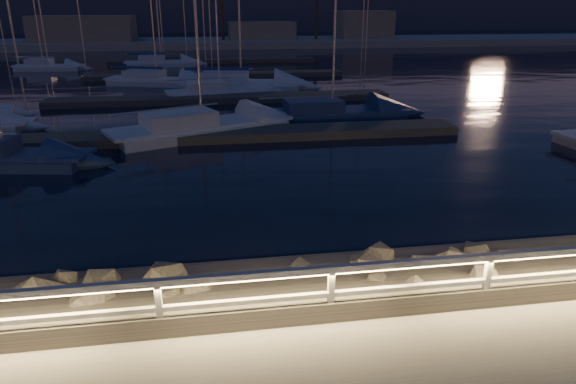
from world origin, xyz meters
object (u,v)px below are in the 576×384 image
Objects in this scene: sailboat_a at (0,156)px; sailboat_n at (159,62)px; sailboat_k at (155,80)px; guard_rail at (272,285)px; sailboat_f at (217,91)px; sailboat_c at (197,126)px; sailboat_g at (238,83)px; sailboat_i at (47,66)px; sailboat_h at (328,112)px.

sailboat_a is 34.51m from sailboat_n.
sailboat_a is 21.57m from sailboat_k.
guard_rail is 15.90m from sailboat_a.
sailboat_f is (-0.20, 27.75, -0.96)m from guard_rail.
guard_rail is at bearing -44.11° from sailboat_a.
guard_rail is at bearing -108.73° from sailboat_c.
sailboat_a is 0.72× the size of sailboat_g.
guard_rail is at bearing -62.24° from sailboat_k.
sailboat_a is 0.75× the size of sailboat_c.
sailboat_n is at bearing 73.90° from sailboat_c.
sailboat_i is at bearing -173.72° from sailboat_n.
sailboat_c reaches higher than sailboat_a.
sailboat_c is at bearing -59.17° from sailboat_k.
sailboat_n is (-0.61, 13.16, -0.01)m from sailboat_k.
sailboat_c is (-1.45, 16.89, -0.92)m from guard_rail.
sailboat_a is at bearing -81.41° from sailboat_k.
sailboat_g is 12.28m from sailboat_h.
sailboat_a is 0.82× the size of sailboat_k.
sailboat_a reaches higher than sailboat_i.
sailboat_i is at bearing 150.53° from sailboat_g.
sailboat_c reaches higher than sailboat_i.
sailboat_h is (4.19, -11.54, -0.05)m from sailboat_g.
sailboat_h reaches higher than guard_rail.
sailboat_n is at bearing 15.36° from sailboat_i.
sailboat_a is 15.98m from sailboat_h.
sailboat_k is at bearing 114.71° from sailboat_f.
sailboat_i is (-15.91, 45.67, -0.96)m from guard_rail.
sailboat_f is 23.83m from sailboat_i.
sailboat_c reaches higher than sailboat_n.
sailboat_c is at bearing 38.13° from sailboat_a.
guard_rail is 27.76m from sailboat_f.
sailboat_a is at bearing -72.08° from sailboat_i.
sailboat_a is 17.13m from sailboat_f.
sailboat_g is (1.44, 31.00, -0.90)m from guard_rail.
sailboat_f reaches higher than guard_rail.
sailboat_f reaches higher than sailboat_i.
sailboat_c is at bearing -57.33° from sailboat_i.
sailboat_n is at bearing 123.63° from sailboat_g.
guard_rail is 3.90× the size of sailboat_a.
sailboat_k is (4.15, 21.17, 0.01)m from sailboat_a.
guard_rail is 31.05m from sailboat_g.
sailboat_n is (-5.48, 47.39, -0.95)m from guard_rail.
sailboat_n is at bearing 96.59° from guard_rail.
sailboat_g is at bearing -34.22° from sailboat_i.
sailboat_n is (-5.28, 19.65, 0.00)m from sailboat_f.
sailboat_f is at bearing 70.30° from sailboat_a.
sailboat_h is 1.29× the size of sailboat_i.
guard_rail is 3.22× the size of sailboat_k.
sailboat_c is 0.97× the size of sailboat_g.
sailboat_k is at bearing 122.85° from sailboat_h.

